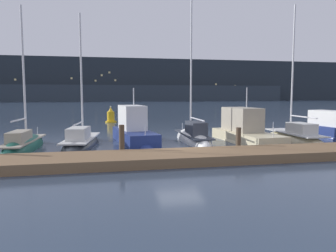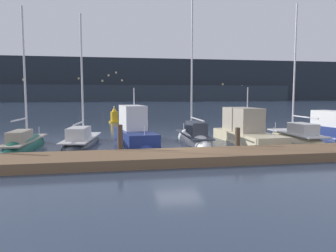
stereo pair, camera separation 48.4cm
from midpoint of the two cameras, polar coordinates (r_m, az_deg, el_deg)
The scene contains 12 objects.
ground_plane at distance 18.12m, azimuth 2.60°, elevation -4.77°, with size 400.00×400.00×0.00m, color #2D3D51.
dock at distance 15.99m, azimuth 4.38°, elevation -5.37°, with size 39.55×2.80×0.45m, color brown.
mooring_pile_2 at distance 17.01m, azimuth -7.55°, elevation -2.61°, with size 0.28×0.28×1.69m, color #4C3D2D.
mooring_pile_3 at distance 18.48m, azimuth 12.73°, elevation -2.47°, with size 0.28×0.28×1.42m, color #4C3D2D.
sailboat_berth_3 at distance 21.13m, azimuth -23.11°, elevation -3.45°, with size 1.97×6.73×9.26m.
sailboat_berth_4 at distance 21.61m, azimuth -14.20°, elevation -2.88°, with size 2.81×6.77×8.94m.
motorboat_berth_5 at distance 22.12m, azimuth -5.25°, elevation -1.75°, with size 2.90×6.79×4.34m.
sailboat_berth_6 at distance 22.66m, azimuth 5.06°, elevation -2.31°, with size 1.79×7.02×11.12m.
motorboat_berth_7 at distance 22.95m, azimuth 14.08°, elevation -1.52°, with size 3.12×7.19×4.14m.
sailboat_berth_8 at distance 24.60m, azimuth 22.03°, elevation -2.04°, with size 1.99×6.51×10.00m.
channel_buoy at distance 37.83m, azimuth -8.98°, elevation 1.67°, with size 1.24×1.24×1.87m.
hillside_backdrop at distance 151.69m, azimuth -8.71°, elevation 7.64°, with size 240.00×23.00×18.78m.
Camera 2 is at (-3.78, -17.41, 3.28)m, focal length 35.00 mm.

